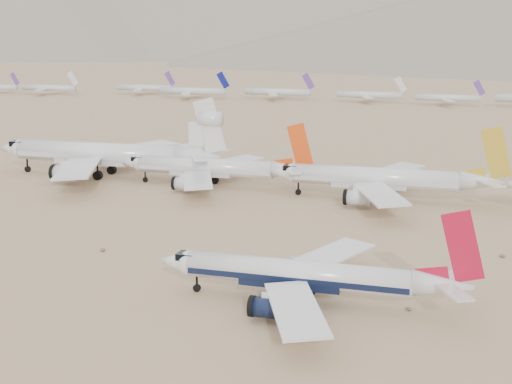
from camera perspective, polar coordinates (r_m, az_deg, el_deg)
ground at (r=106.70m, az=-1.27°, el=-8.37°), size 7000.00×7000.00×0.00m
main_airliner at (r=102.84m, az=4.39°, el=-6.69°), size 44.06×43.04×15.55m
row2_gold_tail at (r=167.36m, az=10.22°, el=1.04°), size 51.64×50.50×18.39m
row2_orange_tail at (r=180.10m, az=-3.45°, el=1.93°), size 47.90×46.86×17.09m
row2_white_trijet at (r=195.22m, az=-11.64°, el=3.03°), size 63.06×61.63×22.35m
distant_storage_row at (r=400.15m, az=12.85°, el=7.50°), size 563.88×54.94×15.14m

